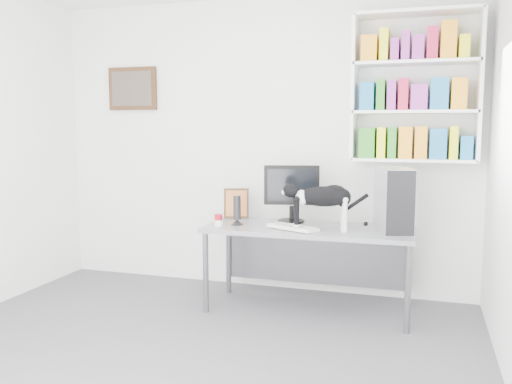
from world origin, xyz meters
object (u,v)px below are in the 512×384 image
monitor (292,193)px  cat (322,208)px  desk (308,269)px  soup_can (219,220)px  keyboard (293,227)px  speaker (237,210)px  leaning_print (236,203)px  pc_tower (394,199)px  bookshelf (415,87)px

monitor → cat: bearing=-57.7°
desk → soup_can: soup_can is taller
keyboard → speaker: speaker is taller
monitor → speaker: 0.49m
leaning_print → speaker: bearing=-87.2°
monitor → pc_tower: size_ratio=1.00×
cat → speaker: bearing=157.6°
desk → leaning_print: size_ratio=6.12×
bookshelf → soup_can: size_ratio=12.60×
keyboard → leaning_print: 0.74m
bookshelf → cat: bookshelf is taller
pc_tower → keyboard: bearing=179.6°
desk → leaning_print: 0.91m
leaning_print → soup_can: bearing=-108.7°
bookshelf → leaning_print: (-1.51, -0.17, -1.00)m
keyboard → soup_can: 0.63m
keyboard → speaker: (-0.50, 0.06, 0.11)m
desk → pc_tower: size_ratio=3.37×
soup_can → cat: size_ratio=0.16×
desk → speaker: speaker is taller
keyboard → speaker: bearing=-162.9°
bookshelf → speaker: (-1.39, -0.49, -1.02)m
bookshelf → cat: size_ratio=2.04×
desk → soup_can: bearing=-167.4°
keyboard → leaning_print: size_ratio=1.52×
keyboard → desk: bearing=76.1°
keyboard → speaker: 0.51m
pc_tower → soup_can: 1.43m
desk → monitor: (-0.19, 0.18, 0.60)m
leaning_print → cat: (0.85, -0.40, 0.05)m
bookshelf → monitor: bookshelf is taller
pc_tower → cat: 0.58m
bookshelf → keyboard: bookshelf is taller
pc_tower → speaker: (-1.27, -0.14, -0.12)m
keyboard → leaning_print: bearing=172.2°
bookshelf → soup_can: bookshelf is taller
bookshelf → monitor: 1.35m
monitor → pc_tower: (0.86, -0.12, 0.00)m
speaker → desk: bearing=-15.9°
pc_tower → monitor: bearing=157.5°
desk → keyboard: size_ratio=4.03×
speaker → leaning_print: bearing=87.7°
speaker → soup_can: size_ratio=2.60×
soup_can → pc_tower: bearing=9.6°
desk → cat: 0.58m
cat → pc_tower: bearing=5.1°
desk → leaning_print: leaning_print is taller
cat → soup_can: bearing=165.1°
monitor → desk: bearing=-56.0°
desk → cat: bearing=-47.9°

